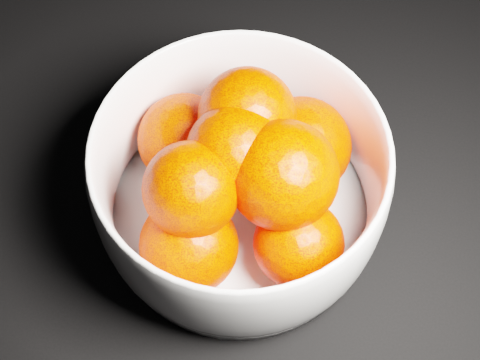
# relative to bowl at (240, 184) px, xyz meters

# --- Properties ---
(bowl) EXTENTS (0.25, 0.25, 0.12)m
(bowl) POSITION_rel_bowl_xyz_m (0.00, 0.00, 0.00)
(bowl) COLOR silver
(bowl) RESTS_ON ground
(orange_pile) EXTENTS (0.19, 0.19, 0.14)m
(orange_pile) POSITION_rel_bowl_xyz_m (0.00, 0.00, 0.02)
(orange_pile) COLOR #FF2800
(orange_pile) RESTS_ON bowl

